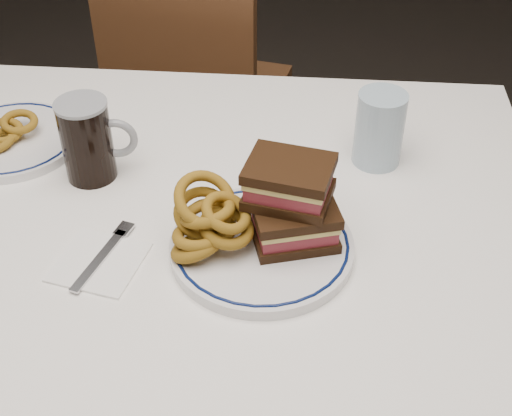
# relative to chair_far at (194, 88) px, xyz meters

# --- Properties ---
(dining_table) EXTENTS (1.27, 0.87, 0.75)m
(dining_table) POSITION_rel_chair_far_xyz_m (0.08, -0.81, 0.15)
(dining_table) COLOR white
(dining_table) RESTS_ON floor
(chair_far) EXTENTS (0.49, 0.49, 0.91)m
(chair_far) POSITION_rel_chair_far_xyz_m (0.00, 0.00, 0.00)
(chair_far) COLOR #4C2D18
(chair_far) RESTS_ON floor
(main_plate) EXTENTS (0.28, 0.28, 0.02)m
(main_plate) POSITION_rel_chair_far_xyz_m (0.26, -0.92, 0.27)
(main_plate) COLOR white
(main_plate) RESTS_ON dining_table
(reuben_sandwich) EXTENTS (0.15, 0.14, 0.13)m
(reuben_sandwich) POSITION_rel_chair_far_xyz_m (0.30, -0.89, 0.34)
(reuben_sandwich) COLOR black
(reuben_sandwich) RESTS_ON main_plate
(onion_rings_main) EXTENTS (0.13, 0.13, 0.14)m
(onion_rings_main) POSITION_rel_chair_far_xyz_m (0.18, -0.92, 0.32)
(onion_rings_main) COLOR brown
(onion_rings_main) RESTS_ON main_plate
(ketchup_ramekin) EXTENTS (0.06, 0.06, 0.03)m
(ketchup_ramekin) POSITION_rel_chair_far_xyz_m (0.25, -0.85, 0.29)
(ketchup_ramekin) COLOR silver
(ketchup_ramekin) RESTS_ON main_plate
(beer_mug) EXTENTS (0.13, 0.09, 0.14)m
(beer_mug) POSITION_rel_chair_far_xyz_m (-0.05, -0.75, 0.33)
(beer_mug) COLOR black
(beer_mug) RESTS_ON dining_table
(water_glass) EXTENTS (0.08, 0.08, 0.13)m
(water_glass) POSITION_rel_chair_far_xyz_m (0.44, -0.66, 0.32)
(water_glass) COLOR #9AB5C7
(water_glass) RESTS_ON dining_table
(far_plate) EXTENTS (0.25, 0.25, 0.02)m
(far_plate) POSITION_rel_chair_far_xyz_m (-0.22, -0.67, 0.27)
(far_plate) COLOR white
(far_plate) RESTS_ON dining_table
(onion_rings_far) EXTENTS (0.10, 0.11, 0.05)m
(onion_rings_far) POSITION_rel_chair_far_xyz_m (-0.22, -0.68, 0.29)
(onion_rings_far) COLOR brown
(onion_rings_far) RESTS_ON far_plate
(napkin_fork) EXTENTS (0.14, 0.16, 0.01)m
(napkin_fork) POSITION_rel_chair_far_xyz_m (0.02, -0.96, 0.26)
(napkin_fork) COLOR white
(napkin_fork) RESTS_ON dining_table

